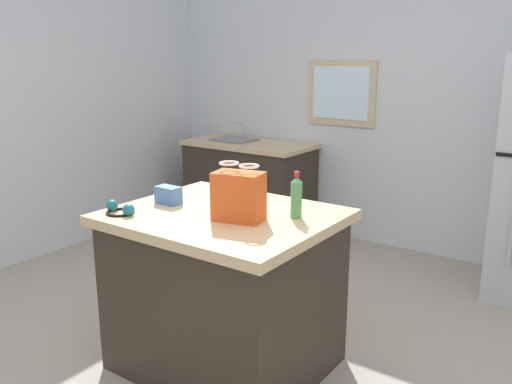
{
  "coord_description": "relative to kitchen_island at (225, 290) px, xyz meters",
  "views": [
    {
      "loc": [
        1.59,
        -1.99,
        1.73
      ],
      "look_at": [
        -0.15,
        0.46,
        0.96
      ],
      "focal_mm": 37.75,
      "sensor_mm": 36.0,
      "label": 1
    }
  ],
  "objects": [
    {
      "name": "sink_counter",
      "position": [
        -1.36,
        2.09,
        -0.0
      ],
      "size": [
        1.26,
        0.66,
        1.07
      ],
      "color": "#33281E",
      "rests_on": "ground"
    },
    {
      "name": "ear_defenders",
      "position": [
        -0.44,
        -0.33,
        0.47
      ],
      "size": [
        0.2,
        0.16,
        0.06
      ],
      "color": "black",
      "rests_on": "kitchen_island"
    },
    {
      "name": "back_wall",
      "position": [
        0.14,
        2.47,
        0.86
      ],
      "size": [
        5.2,
        0.13,
        2.62
      ],
      "color": "silver",
      "rests_on": "ground"
    },
    {
      "name": "small_box",
      "position": [
        -0.36,
        -0.04,
        0.5
      ],
      "size": [
        0.14,
        0.09,
        0.1
      ],
      "primitive_type": "cube",
      "rotation": [
        0.0,
        0.0,
        -0.02
      ],
      "color": "#4775B7",
      "rests_on": "kitchen_island"
    },
    {
      "name": "shopping_bag",
      "position": [
        0.15,
        -0.06,
        0.58
      ],
      "size": [
        0.28,
        0.2,
        0.29
      ],
      "color": "#DB511E",
      "rests_on": "kitchen_island"
    },
    {
      "name": "kitchen_island",
      "position": [
        0.0,
        0.0,
        0.0
      ],
      "size": [
        1.15,
        0.97,
        0.91
      ],
      "color": "#33281E",
      "rests_on": "ground"
    },
    {
      "name": "bottle",
      "position": [
        0.36,
        0.15,
        0.56
      ],
      "size": [
        0.06,
        0.06,
        0.24
      ],
      "color": "#4C9956",
      "rests_on": "kitchen_island"
    }
  ]
}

